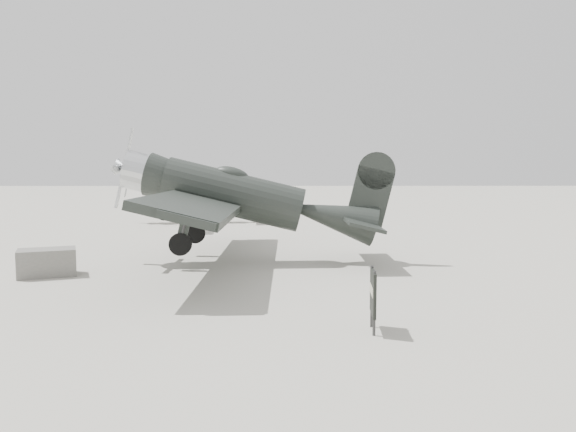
# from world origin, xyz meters

# --- Properties ---
(ground) EXTENTS (160.00, 160.00, 0.00)m
(ground) POSITION_xyz_m (0.00, 0.00, 0.00)
(ground) COLOR gray
(ground) RESTS_ON ground
(lowwing_monoplane) EXTENTS (9.39, 13.01, 4.23)m
(lowwing_monoplane) POSITION_xyz_m (-1.36, 0.41, 2.24)
(lowwing_monoplane) COLOR black
(lowwing_monoplane) RESTS_ON ground
(highwing_monoplane) EXTENTS (8.23, 11.59, 3.30)m
(highwing_monoplane) POSITION_xyz_m (-5.58, 14.67, 2.06)
(highwing_monoplane) COLOR gray
(highwing_monoplane) RESTS_ON ground
(equipment_block) EXTENTS (1.92, 1.57, 0.83)m
(equipment_block) POSITION_xyz_m (-7.29, -2.00, 0.42)
(equipment_block) COLOR #65635D
(equipment_block) RESTS_ON ground
(sign_board) EXTENTS (0.13, 0.90, 1.29)m
(sign_board) POSITION_xyz_m (1.74, -7.86, 0.77)
(sign_board) COLOR #333333
(sign_board) RESTS_ON ground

